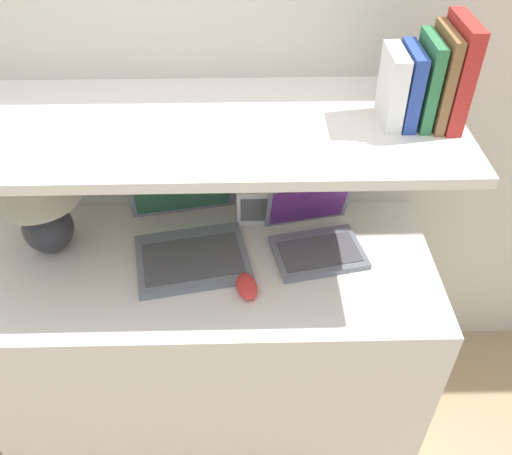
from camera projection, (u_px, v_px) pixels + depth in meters
The scene contains 14 objects.
wall_back at pixel (204, 68), 1.56m from camera, with size 6.00×0.05×2.40m.
desk at pixel (214, 344), 1.83m from camera, with size 1.34×0.57×0.75m.
back_riser at pixel (214, 239), 1.93m from camera, with size 1.34×0.04×1.15m.
shelf at pixel (199, 128), 1.37m from camera, with size 1.34×0.52×0.03m.
table_lamp at pixel (37, 193), 1.52m from camera, with size 0.24×0.24×0.33m.
laptop_large at pixel (189, 234), 1.61m from camera, with size 0.38×0.41×0.27m.
laptop_small at pixel (315, 237), 1.62m from camera, with size 0.30×0.29×0.19m.
computer_mouse at pixel (247, 286), 1.50m from camera, with size 0.08×0.11×0.03m.
router_box at pixel (256, 205), 1.71m from camera, with size 0.12×0.05×0.12m.
book_red at pixel (455, 73), 1.29m from camera, with size 0.04×0.17×0.25m.
book_brown at pixel (440, 78), 1.30m from camera, with size 0.02×0.16×0.23m.
book_green at pixel (426, 81), 1.30m from camera, with size 0.03×0.15×0.21m.
book_blue at pixel (409, 86), 1.31m from camera, with size 0.03×0.14×0.19m.
book_white at pixel (392, 87), 1.31m from camera, with size 0.04×0.14×0.18m.
Camera 1 is at (0.11, -0.85, 1.86)m, focal length 38.00 mm.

